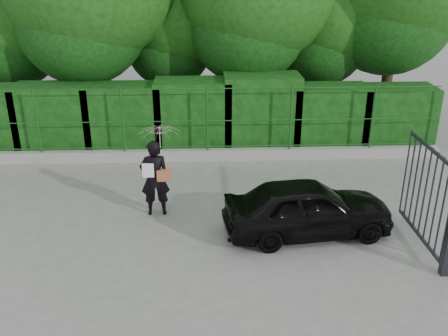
{
  "coord_description": "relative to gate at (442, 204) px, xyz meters",
  "views": [
    {
      "loc": [
        0.32,
        -8.59,
        5.31
      ],
      "look_at": [
        0.73,
        1.3,
        1.1
      ],
      "focal_mm": 40.0,
      "sensor_mm": 36.0,
      "label": 1
    }
  ],
  "objects": [
    {
      "name": "gate",
      "position": [
        0.0,
        0.0,
        0.0
      ],
      "size": [
        0.22,
        2.33,
        2.36
      ],
      "color": "#25252B",
      "rests_on": "ground"
    },
    {
      "name": "kerb",
      "position": [
        -4.6,
        5.22,
        -1.04
      ],
      "size": [
        14.0,
        0.25,
        0.3
      ],
      "primitive_type": "cube",
      "color": "#9E9E99",
      "rests_on": "ground"
    },
    {
      "name": "ground",
      "position": [
        -4.6,
        0.72,
        -1.19
      ],
      "size": [
        80.0,
        80.0,
        0.0
      ],
      "primitive_type": "plane",
      "color": "gray"
    },
    {
      "name": "car",
      "position": [
        -2.2,
        1.1,
        -0.6
      ],
      "size": [
        3.57,
        1.78,
        1.17
      ],
      "primitive_type": "imported",
      "rotation": [
        0.0,
        0.0,
        1.69
      ],
      "color": "black",
      "rests_on": "ground"
    },
    {
      "name": "fence",
      "position": [
        -4.38,
        5.22,
        0.01
      ],
      "size": [
        14.13,
        0.06,
        1.8
      ],
      "color": "#165117",
      "rests_on": "kerb"
    },
    {
      "name": "hedge",
      "position": [
        -4.64,
        6.22,
        -0.21
      ],
      "size": [
        14.2,
        1.2,
        2.19
      ],
      "color": "black",
      "rests_on": "ground"
    },
    {
      "name": "woman",
      "position": [
        -5.29,
        2.1,
        0.13
      ],
      "size": [
        0.92,
        0.9,
        2.05
      ],
      "color": "black",
      "rests_on": "ground"
    }
  ]
}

